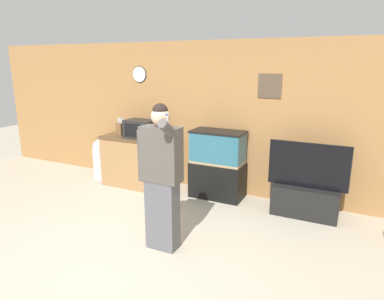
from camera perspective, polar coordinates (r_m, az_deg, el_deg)
name	(u,v)px	position (r m, az deg, el deg)	size (l,w,h in m)	color
ground_plane	(121,260)	(4.28, -11.71, -17.51)	(18.00, 18.00, 0.00)	#B2A893
wall_back_paneled	(211,118)	(6.00, 3.15, 5.39)	(10.00, 0.08, 2.60)	olive
counter_island	(139,161)	(6.40, -8.78, -1.83)	(1.34, 0.66, 0.93)	olive
microwave	(140,129)	(6.21, -8.63, 3.56)	(0.52, 0.37, 0.31)	black
knife_block	(120,128)	(6.48, -11.87, 3.55)	(0.12, 0.12, 0.32)	brown
aquarium_on_stand	(218,164)	(5.76, 4.29, -2.42)	(0.89, 0.47, 1.15)	black
tv_on_stand	(305,194)	(5.40, 18.39, -7.04)	(1.15, 0.40, 1.12)	black
person_standing	(161,176)	(4.08, -5.21, -4.31)	(0.57, 0.43, 1.80)	#515156
trash_bin	(101,158)	(6.99, -14.88, -1.34)	(0.33, 0.33, 0.78)	#B7B7BC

